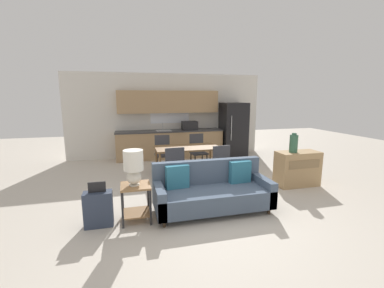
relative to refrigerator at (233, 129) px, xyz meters
The scene contains 15 objects.
ground_plane 4.80m from the refrigerator, 117.17° to the right, with size 20.00×20.00×0.00m, color beige.
wall_back 2.25m from the refrigerator, 168.77° to the left, with size 6.40×0.07×2.70m.
kitchen_counter 2.15m from the refrigerator, behind, with size 3.42×0.65×2.15m.
refrigerator is the anchor object (origin of this frame).
dining_table 2.99m from the refrigerator, 135.07° to the right, with size 1.54×0.83×0.77m.
couch 4.54m from the refrigerator, 118.16° to the right, with size 1.99×0.80×0.84m.
side_table 5.32m from the refrigerator, 130.15° to the right, with size 0.46×0.46×0.60m.
table_lamp 5.33m from the refrigerator, 130.17° to the right, with size 0.31×0.31×0.56m.
credenza 3.29m from the refrigerator, 87.55° to the right, with size 0.94×0.45×0.77m.
vase 3.26m from the refrigerator, 90.20° to the right, with size 0.17×0.17×0.42m.
dining_chair_near_right 3.35m from the refrigerator, 118.80° to the right, with size 0.47×0.47×0.95m.
dining_chair_near_left 3.90m from the refrigerator, 131.92° to the right, with size 0.45×0.45×0.95m.
dining_chair_far_right 2.13m from the refrigerator, 140.78° to the right, with size 0.45×0.45×0.95m.
dining_chair_far_left 2.94m from the refrigerator, 152.91° to the right, with size 0.44×0.44×0.95m.
suitcase 5.74m from the refrigerator, 134.25° to the right, with size 0.42×0.22×0.71m.
Camera 1 is at (-1.37, -3.80, 1.97)m, focal length 24.00 mm.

